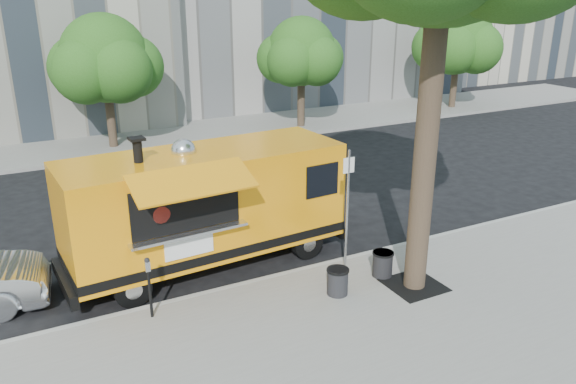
% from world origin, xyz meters
% --- Properties ---
extents(ground, '(120.00, 120.00, 0.00)m').
position_xyz_m(ground, '(0.00, 0.00, 0.00)').
color(ground, black).
rests_on(ground, ground).
extents(sidewalk, '(60.00, 6.00, 0.15)m').
position_xyz_m(sidewalk, '(0.00, -4.00, 0.07)').
color(sidewalk, gray).
rests_on(sidewalk, ground).
extents(curb, '(60.00, 0.14, 0.16)m').
position_xyz_m(curb, '(0.00, -0.93, 0.07)').
color(curb, '#999993').
rests_on(curb, ground).
extents(far_sidewalk, '(60.00, 5.00, 0.15)m').
position_xyz_m(far_sidewalk, '(0.00, 13.50, 0.07)').
color(far_sidewalk, gray).
rests_on(far_sidewalk, ground).
extents(tree_well, '(1.20, 1.20, 0.02)m').
position_xyz_m(tree_well, '(2.60, -2.80, 0.15)').
color(tree_well, black).
rests_on(tree_well, sidewalk).
extents(far_tree_b, '(3.60, 3.60, 5.50)m').
position_xyz_m(far_tree_b, '(-1.00, 12.70, 3.83)').
color(far_tree_b, '#33261C').
rests_on(far_tree_b, far_sidewalk).
extents(far_tree_c, '(3.24, 3.24, 5.21)m').
position_xyz_m(far_tree_c, '(8.00, 12.40, 3.72)').
color(far_tree_c, '#33261C').
rests_on(far_tree_c, far_sidewalk).
extents(far_tree_d, '(3.78, 3.78, 5.64)m').
position_xyz_m(far_tree_d, '(18.00, 12.60, 3.89)').
color(far_tree_d, '#33261C').
rests_on(far_tree_d, far_sidewalk).
extents(sign_post, '(0.28, 0.06, 3.00)m').
position_xyz_m(sign_post, '(1.55, -1.55, 1.85)').
color(sign_post, silver).
rests_on(sign_post, sidewalk).
extents(parking_meter, '(0.11, 0.11, 1.33)m').
position_xyz_m(parking_meter, '(-3.00, -1.35, 0.98)').
color(parking_meter, black).
rests_on(parking_meter, sidewalk).
extents(food_truck, '(7.07, 3.56, 3.43)m').
position_xyz_m(food_truck, '(-1.10, 0.57, 1.61)').
color(food_truck, '#FF990D').
rests_on(food_truck, ground).
extents(trash_bin_left, '(0.50, 0.50, 0.60)m').
position_xyz_m(trash_bin_left, '(0.86, -2.31, 0.47)').
color(trash_bin_left, black).
rests_on(trash_bin_left, sidewalk).
extents(trash_bin_right, '(0.50, 0.50, 0.60)m').
position_xyz_m(trash_bin_right, '(2.23, -2.09, 0.47)').
color(trash_bin_right, black).
rests_on(trash_bin_right, sidewalk).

